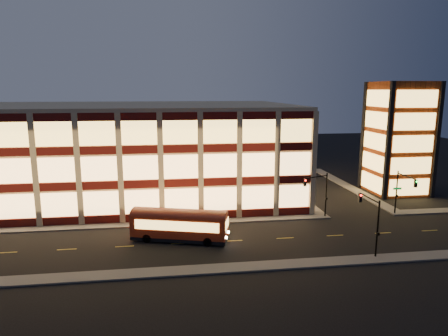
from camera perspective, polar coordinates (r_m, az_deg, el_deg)
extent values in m
plane|color=black|center=(50.83, -11.06, -8.29)|extent=(200.00, 200.00, 0.00)
cube|color=#514F4C|center=(52.02, -14.34, -7.89)|extent=(54.00, 2.00, 0.15)
cube|color=#514F4C|center=(69.91, 8.88, -2.79)|extent=(2.00, 30.00, 0.15)
cube|color=#514F4C|center=(63.50, 28.15, -5.42)|extent=(14.00, 2.00, 0.15)
cube|color=#514F4C|center=(73.80, 17.10, -2.42)|extent=(2.00, 30.00, 0.15)
cube|color=#514F4C|center=(38.79, -12.08, -14.53)|extent=(100.00, 2.00, 0.15)
cube|color=tan|center=(65.92, -13.14, 2.35)|extent=(50.00, 30.00, 14.00)
cube|color=tan|center=(65.25, -13.42, 8.65)|extent=(50.40, 30.40, 0.50)
cube|color=#470C0A|center=(52.67, -14.27, -6.99)|extent=(50.10, 0.25, 1.00)
cube|color=#EEB064|center=(52.09, -14.37, -4.79)|extent=(49.00, 0.20, 3.00)
cube|color=#470C0A|center=(69.53, 8.20, -2.36)|extent=(0.25, 30.10, 1.00)
cube|color=#EEB064|center=(69.07, 8.24, -0.67)|extent=(0.20, 29.00, 3.00)
cube|color=#470C0A|center=(51.50, -14.50, -2.33)|extent=(50.10, 0.25, 1.00)
cube|color=#EEB064|center=(51.09, -14.61, -0.03)|extent=(49.00, 0.20, 3.00)
cube|color=#470C0A|center=(68.65, 8.30, 1.21)|extent=(0.25, 30.10, 1.00)
cube|color=#EEB064|center=(68.32, 8.34, 2.95)|extent=(0.20, 29.00, 3.00)
cube|color=#470C0A|center=(50.69, -14.74, 2.52)|extent=(50.10, 0.25, 1.00)
cube|color=#EEB064|center=(50.45, -14.85, 4.88)|extent=(49.00, 0.20, 3.00)
cube|color=#470C0A|center=(68.04, 8.41, 4.87)|extent=(0.25, 30.10, 1.00)
cube|color=#EEB064|center=(67.84, 8.44, 6.63)|extent=(0.20, 29.00, 3.00)
cube|color=#8C3814|center=(70.80, 23.63, 3.93)|extent=(8.00, 8.00, 18.00)
cube|color=black|center=(65.35, 22.44, 3.49)|extent=(0.60, 0.60, 18.00)
cube|color=black|center=(69.72, 28.14, 3.45)|extent=(0.60, 0.60, 18.00)
cube|color=black|center=(72.31, 19.27, 4.37)|extent=(0.60, 0.60, 18.00)
cube|color=black|center=(76.29, 24.65, 4.30)|extent=(0.60, 0.60, 18.00)
cube|color=#FFC459|center=(68.58, 24.93, -2.50)|extent=(6.60, 0.16, 2.60)
cube|color=#FFC459|center=(69.93, 20.32, -1.90)|extent=(0.16, 6.60, 2.60)
cube|color=#FFC459|center=(67.92, 25.16, 0.29)|extent=(6.60, 0.16, 2.60)
cube|color=#FFC459|center=(69.29, 20.51, 0.84)|extent=(0.16, 6.60, 2.60)
cube|color=#FFC459|center=(67.43, 25.39, 3.13)|extent=(6.60, 0.16, 2.60)
cube|color=#FFC459|center=(68.81, 20.70, 3.62)|extent=(0.16, 6.60, 2.60)
cube|color=#FFC459|center=(67.11, 25.64, 6.00)|extent=(6.60, 0.16, 2.60)
cube|color=#FFC459|center=(68.49, 20.89, 6.44)|extent=(0.16, 6.60, 2.60)
cube|color=#FFC459|center=(66.96, 25.88, 8.90)|extent=(6.60, 0.16, 2.60)
cube|color=#FFC459|center=(68.34, 21.09, 9.28)|extent=(0.16, 6.60, 2.60)
cylinder|color=black|center=(54.57, 14.37, -3.79)|extent=(0.18, 0.18, 6.00)
cylinder|color=black|center=(52.64, 13.05, -1.25)|extent=(3.56, 1.63, 0.14)
cube|color=black|center=(51.46, 11.50, -2.03)|extent=(0.32, 0.32, 0.95)
sphere|color=#FF0C05|center=(51.23, 11.58, -1.75)|extent=(0.20, 0.20, 0.20)
cube|color=black|center=(54.49, 14.43, -4.25)|extent=(0.25, 0.18, 0.28)
cylinder|color=black|center=(59.05, 23.41, -3.25)|extent=(0.18, 0.18, 6.00)
cylinder|color=black|center=(56.82, 24.65, -1.08)|extent=(0.14, 4.00, 0.14)
cube|color=black|center=(55.29, 25.71, -2.02)|extent=(0.32, 0.32, 0.95)
sphere|color=#0CFF26|center=(55.09, 25.83, -1.75)|extent=(0.20, 0.20, 0.20)
cube|color=black|center=(58.98, 23.48, -3.67)|extent=(0.25, 0.18, 0.28)
cube|color=#0C7226|center=(58.79, 23.53, -2.71)|extent=(1.20, 0.06, 0.28)
cylinder|color=black|center=(43.12, 21.08, -8.19)|extent=(0.18, 0.18, 6.00)
cylinder|color=black|center=(44.02, 20.07, -4.05)|extent=(0.14, 4.00, 0.14)
cube|color=black|center=(45.86, 18.87, -4.03)|extent=(0.32, 0.32, 0.95)
sphere|color=#FF0C05|center=(45.63, 18.99, -3.72)|extent=(0.20, 0.20, 0.20)
cube|color=black|center=(43.08, 21.17, -8.77)|extent=(0.25, 0.18, 0.28)
cube|color=#962008|center=(45.44, -6.37, -8.07)|extent=(11.05, 5.62, 2.47)
cube|color=black|center=(45.93, -6.33, -9.78)|extent=(11.05, 5.62, 0.38)
cylinder|color=black|center=(45.82, -10.93, -9.83)|extent=(1.02, 0.58, 0.97)
cylinder|color=black|center=(47.91, -9.99, -8.85)|extent=(1.02, 0.58, 0.97)
cylinder|color=black|center=(44.09, -2.35, -10.48)|extent=(1.02, 0.58, 0.97)
cylinder|color=black|center=(46.25, -1.79, -9.42)|extent=(1.02, 0.58, 0.97)
cube|color=#FFC459|center=(44.09, -6.84, -8.25)|extent=(9.07, 2.75, 1.07)
cube|color=#FFC459|center=(46.59, -5.94, -7.16)|extent=(9.07, 2.75, 1.07)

